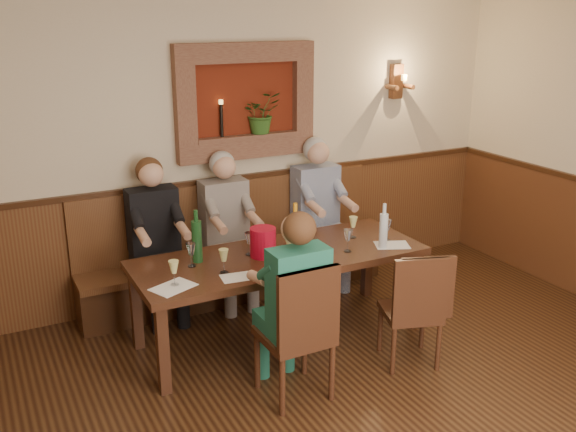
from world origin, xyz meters
name	(u,v)px	position (x,y,z in m)	size (l,w,h in m)	color
room_shell	(438,165)	(0.00, 0.00, 1.89)	(6.04, 6.04, 2.82)	beige
wainscoting	(422,383)	(0.00, 0.00, 0.59)	(6.02, 6.02, 1.15)	#552C18
wall_niche	(250,106)	(0.24, 2.94, 1.81)	(1.36, 0.30, 1.06)	#621D0E
wall_sconce	(397,82)	(1.90, 2.93, 1.94)	(0.25, 0.20, 0.35)	#552C18
dining_table	(280,263)	(0.00, 1.85, 0.68)	(2.40, 0.90, 0.75)	#341C0F
bench	(236,263)	(0.00, 2.79, 0.33)	(3.00, 0.45, 1.11)	#381E0F
chair_near_left	(295,357)	(-0.29, 1.02, 0.30)	(0.47, 0.47, 1.04)	#341C0F
chair_near_right	(410,330)	(0.72, 1.02, 0.27)	(0.53, 0.53, 0.94)	#341C0F
person_bench_left	(158,254)	(-0.79, 2.69, 0.60)	(0.43, 0.53, 1.45)	black
person_bench_mid	(229,243)	(-0.12, 2.69, 0.60)	(0.43, 0.52, 1.44)	#554E4D
person_bench_right	(320,225)	(0.86, 2.69, 0.62)	(0.45, 0.55, 1.49)	navy
person_chair_front	(292,320)	(-0.29, 1.07, 0.58)	(0.41, 0.50, 1.40)	#1B5E60
spittoon_bucket	(263,242)	(-0.14, 1.88, 0.87)	(0.21, 0.21, 0.24)	#B70B26
wine_bottle_green_a	(295,233)	(0.12, 1.81, 0.93)	(0.10, 0.10, 0.43)	#19471E
wine_bottle_green_b	(197,240)	(-0.65, 2.00, 0.93)	(0.10, 0.10, 0.43)	#19471E
water_bottle	(383,230)	(0.84, 1.60, 0.91)	(0.09, 0.09, 0.39)	silver
tasting_sheet_a	(173,287)	(-0.98, 1.61, 0.75)	(0.30, 0.22, 0.00)	white
tasting_sheet_b	(298,264)	(0.03, 1.60, 0.75)	(0.26, 0.19, 0.00)	white
tasting_sheet_c	(392,245)	(0.94, 1.60, 0.75)	(0.28, 0.20, 0.00)	white
tasting_sheet_d	(238,277)	(-0.49, 1.57, 0.75)	(0.25, 0.18, 0.00)	white
wine_glass_0	(174,273)	(-0.96, 1.64, 0.85)	(0.08, 0.08, 0.19)	#CFCE7B
wine_glass_1	(387,230)	(0.97, 1.72, 0.85)	(0.08, 0.08, 0.19)	white
wine_glass_2	(287,236)	(0.13, 1.98, 0.85)	(0.08, 0.08, 0.19)	#CFCE7B
wine_glass_3	(224,261)	(-0.55, 1.69, 0.85)	(0.08, 0.08, 0.19)	#CFCE7B
wine_glass_4	(348,241)	(0.53, 1.65, 0.85)	(0.08, 0.08, 0.19)	white
wine_glass_5	(191,255)	(-0.73, 1.93, 0.85)	(0.08, 0.08, 0.19)	white
wine_glass_6	(290,252)	(-0.01, 1.64, 0.85)	(0.08, 0.08, 0.19)	#CFCE7B
wine_glass_7	(249,244)	(-0.22, 1.96, 0.85)	(0.08, 0.08, 0.19)	white
wine_glass_8	(279,260)	(-0.17, 1.52, 0.85)	(0.08, 0.08, 0.19)	#CFCE7B
wine_glass_9	(353,227)	(0.75, 1.92, 0.85)	(0.08, 0.08, 0.19)	#CFCE7B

